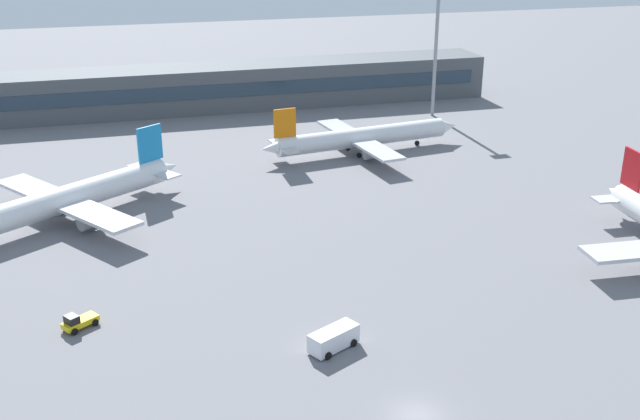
# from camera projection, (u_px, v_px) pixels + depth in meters

# --- Properties ---
(ground_plane) EXTENTS (400.00, 400.00, 0.00)m
(ground_plane) POSITION_uv_depth(u_px,v_px,m) (301.00, 233.00, 100.13)
(ground_plane) COLOR slate
(terminal_building) EXTENTS (115.51, 12.13, 9.00)m
(terminal_building) POSITION_uv_depth(u_px,v_px,m) (221.00, 87.00, 160.75)
(terminal_building) COLOR #4C5156
(terminal_building) RESTS_ON ground_plane
(airplane_mid) EXTENTS (35.87, 26.93, 10.24)m
(airplane_mid) POSITION_uv_depth(u_px,v_px,m) (56.00, 202.00, 101.90)
(airplane_mid) COLOR white
(airplane_mid) RESTS_ON ground_plane
(airplane_far) EXTENTS (37.62, 26.44, 9.31)m
(airplane_far) POSITION_uv_depth(u_px,v_px,m) (364.00, 137.00, 131.74)
(airplane_far) COLOR white
(airplane_far) RESTS_ON ground_plane
(baggage_tug_yellow) EXTENTS (3.83, 3.24, 1.75)m
(baggage_tug_yellow) POSITION_uv_depth(u_px,v_px,m) (78.00, 322.00, 77.25)
(baggage_tug_yellow) COLOR yellow
(baggage_tug_yellow) RESTS_ON ground_plane
(service_van_white) EXTENTS (5.54, 4.15, 2.08)m
(service_van_white) POSITION_uv_depth(u_px,v_px,m) (333.00, 339.00, 73.62)
(service_van_white) COLOR white
(service_van_white) RESTS_ON ground_plane
(floodlight_tower_east) EXTENTS (3.20, 0.80, 25.29)m
(floodlight_tower_east) POSITION_uv_depth(u_px,v_px,m) (436.00, 43.00, 151.05)
(floodlight_tower_east) COLOR gray
(floodlight_tower_east) RESTS_ON ground_plane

